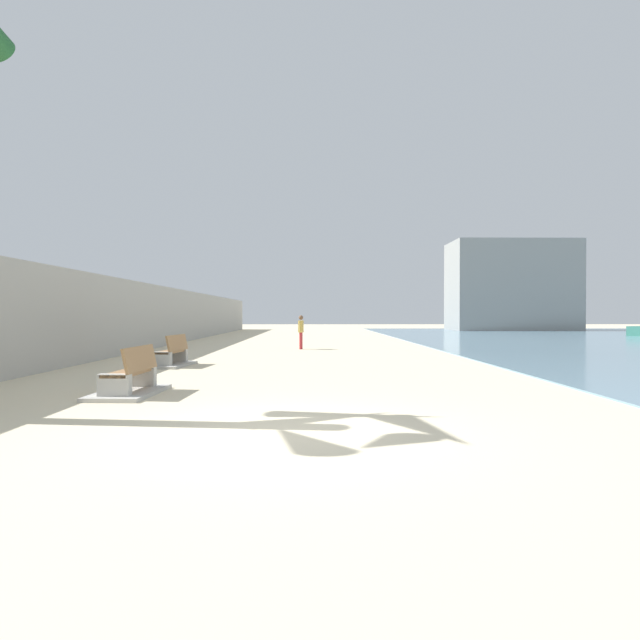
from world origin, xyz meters
TOP-DOWN VIEW (x-y plane):
  - ground_plane at (0.00, 18.00)m, footprint 120.00×120.00m
  - seawall at (-7.50, 18.00)m, footprint 0.80×64.00m
  - bench_near at (-3.31, 3.48)m, footprint 1.19×2.15m
  - bench_far at (-4.06, 9.45)m, footprint 1.31×2.20m
  - person_walking at (-0.17, 17.46)m, footprint 0.25×0.52m
  - harbor_building at (20.25, 46.00)m, footprint 12.00×6.00m

SIDE VIEW (x-z plane):
  - ground_plane at x=0.00m, z-range 0.00..0.00m
  - bench_near at x=-3.31m, z-range -0.26..0.72m
  - bench_far at x=-4.06m, z-range -0.26..0.72m
  - person_walking at x=-0.17m, z-range 0.12..1.69m
  - seawall at x=-7.50m, z-range 0.00..3.03m
  - harbor_building at x=20.25m, z-range 0.00..8.84m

